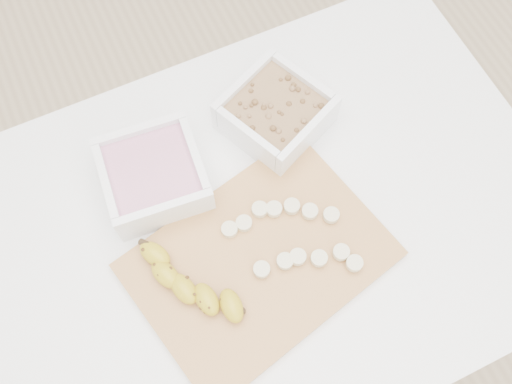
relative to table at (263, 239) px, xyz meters
name	(u,v)px	position (x,y,z in m)	size (l,w,h in m)	color
ground	(260,310)	(0.00, 0.00, -0.65)	(3.50, 3.50, 0.00)	#C6AD89
table	(263,239)	(0.00, 0.00, 0.00)	(1.00, 0.70, 0.75)	white
bowl_yogurt	(154,176)	(-0.14, 0.14, 0.13)	(0.17, 0.17, 0.07)	white
bowl_granola	(276,113)	(0.10, 0.16, 0.13)	(0.21, 0.21, 0.07)	white
cutting_board	(259,260)	(-0.04, -0.06, 0.10)	(0.39, 0.28, 0.01)	#BC824A
banana	(192,285)	(-0.15, -0.06, 0.13)	(0.05, 0.19, 0.03)	gold
banana_slices	(292,235)	(0.03, -0.05, 0.12)	(0.19, 0.17, 0.02)	beige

